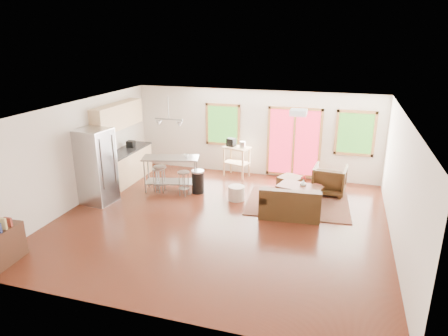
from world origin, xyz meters
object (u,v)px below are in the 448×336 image
(ottoman, at_px, (290,183))
(kitchen_cart, at_px, (236,151))
(coffee_table, at_px, (300,188))
(armchair, at_px, (330,178))
(rug, at_px, (298,203))
(loveseat, at_px, (290,205))
(refrigerator, at_px, (96,166))
(island, at_px, (171,168))

(ottoman, bearing_deg, kitchen_cart, 159.23)
(coffee_table, bearing_deg, armchair, 49.06)
(rug, bearing_deg, kitchen_cart, 142.83)
(coffee_table, distance_m, kitchen_cart, 2.58)
(loveseat, bearing_deg, kitchen_cart, 124.81)
(armchair, xyz_separation_m, refrigerator, (-5.68, -2.31, 0.53))
(loveseat, bearing_deg, rug, 78.17)
(rug, height_order, ottoman, ottoman)
(rug, distance_m, loveseat, 0.86)
(coffee_table, relative_size, island, 0.75)
(armchair, xyz_separation_m, island, (-4.21, -1.02, 0.22))
(refrigerator, relative_size, island, 1.19)
(island, bearing_deg, ottoman, 17.07)
(rug, bearing_deg, armchair, 52.88)
(loveseat, distance_m, island, 3.49)
(rug, relative_size, armchair, 2.95)
(coffee_table, height_order, ottoman, coffee_table)
(loveseat, xyz_separation_m, island, (-3.39, 0.74, 0.36))
(rug, distance_m, armchair, 1.27)
(armchair, xyz_separation_m, ottoman, (-1.04, -0.05, -0.24))
(loveseat, height_order, kitchen_cart, kitchen_cart)
(rug, distance_m, coffee_table, 0.39)
(rug, xyz_separation_m, coffee_table, (0.02, 0.14, 0.36))
(rug, relative_size, refrigerator, 1.33)
(loveseat, xyz_separation_m, ottoman, (-0.22, 1.72, -0.11))
(rug, distance_m, kitchen_cart, 2.73)
(coffee_table, distance_m, island, 3.52)
(coffee_table, height_order, armchair, armchair)
(rug, bearing_deg, loveseat, -96.94)
(kitchen_cart, bearing_deg, rug, -37.17)
(coffee_table, height_order, island, island)
(armchair, bearing_deg, ottoman, 7.32)
(ottoman, bearing_deg, armchair, 2.52)
(armchair, relative_size, kitchen_cart, 0.74)
(coffee_table, xyz_separation_m, armchair, (0.71, 0.81, 0.06))
(loveseat, relative_size, armchair, 1.70)
(rug, bearing_deg, coffee_table, 83.51)
(kitchen_cart, bearing_deg, coffee_table, -34.44)
(coffee_table, bearing_deg, rug, -96.49)
(island, relative_size, kitchen_cart, 1.38)
(refrigerator, bearing_deg, armchair, 28.22)
(rug, xyz_separation_m, island, (-3.49, -0.07, 0.65))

